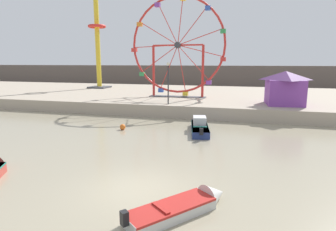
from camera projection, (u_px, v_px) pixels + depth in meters
name	position (u px, v px, depth m)	size (l,w,h in m)	color
ground_plane	(138.00, 188.00, 11.62)	(240.00, 240.00, 0.00)	gray
quay_promenade	(212.00, 98.00, 36.24)	(110.00, 23.11, 1.16)	tan
distant_town_skyline	(225.00, 77.00, 56.50)	(140.00, 3.00, 4.40)	#564C47
motorboat_pale_grey	(186.00, 205.00, 9.83)	(3.36, 3.78, 1.03)	silver
motorboat_navy_blue	(199.00, 125.00, 21.83)	(2.24, 5.78, 1.37)	navy
ferris_wheel_red_frame	(178.00, 47.00, 31.46)	(10.75, 1.20, 11.08)	red
drop_tower_yellow_tower	(97.00, 39.00, 42.46)	(2.80, 2.80, 15.92)	gold
carnival_booth_purple_stall	(285.00, 87.00, 26.32)	(3.67, 3.95, 3.12)	purple
promenade_lamp_near	(168.00, 77.00, 26.40)	(0.32, 0.32, 3.92)	#2D2D33
mooring_buoy_orange	(123.00, 127.00, 21.63)	(0.44, 0.44, 0.44)	orange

